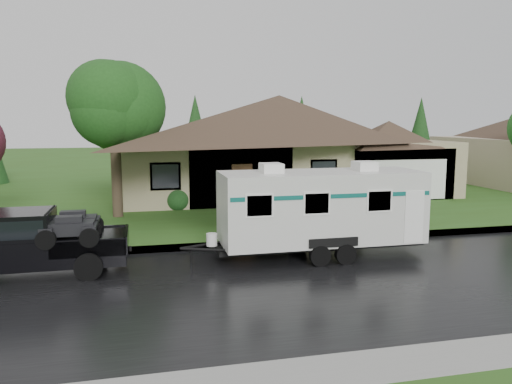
% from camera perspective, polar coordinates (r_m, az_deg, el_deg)
% --- Properties ---
extents(ground, '(140.00, 140.00, 0.00)m').
position_cam_1_polar(ground, '(15.98, 9.38, -7.55)').
color(ground, '#30551A').
rests_on(ground, ground).
extents(road, '(140.00, 8.00, 0.01)m').
position_cam_1_polar(road, '(14.23, 12.49, -9.59)').
color(road, black).
rests_on(road, ground).
extents(curb, '(140.00, 0.50, 0.15)m').
position_cam_1_polar(curb, '(17.99, 6.64, -5.47)').
color(curb, gray).
rests_on(curb, ground).
extents(lawn, '(140.00, 26.00, 0.15)m').
position_cam_1_polar(lawn, '(30.09, -1.57, 0.10)').
color(lawn, '#30551A').
rests_on(lawn, ground).
extents(house_main, '(19.44, 10.80, 6.90)m').
position_cam_1_polar(house_main, '(29.22, 3.31, 6.77)').
color(house_main, '#998C67').
rests_on(house_main, lawn).
extents(tree_left_green, '(4.12, 4.12, 6.82)m').
position_cam_1_polar(tree_left_green, '(22.25, -15.94, 9.37)').
color(tree_left_green, '#382B1E').
rests_on(tree_left_green, lawn).
extents(shrub_row, '(13.60, 1.00, 1.00)m').
position_cam_1_polar(shrub_row, '(25.07, 5.54, -0.24)').
color(shrub_row, '#143814').
rests_on(shrub_row, lawn).
extents(pickup_truck, '(5.44, 2.07, 1.81)m').
position_cam_1_polar(pickup_truck, '(15.38, -25.17, -5.12)').
color(pickup_truck, black).
rests_on(pickup_truck, ground).
extents(travel_trailer, '(6.70, 2.36, 3.01)m').
position_cam_1_polar(travel_trailer, '(15.89, 7.43, -1.69)').
color(travel_trailer, silver).
rests_on(travel_trailer, ground).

